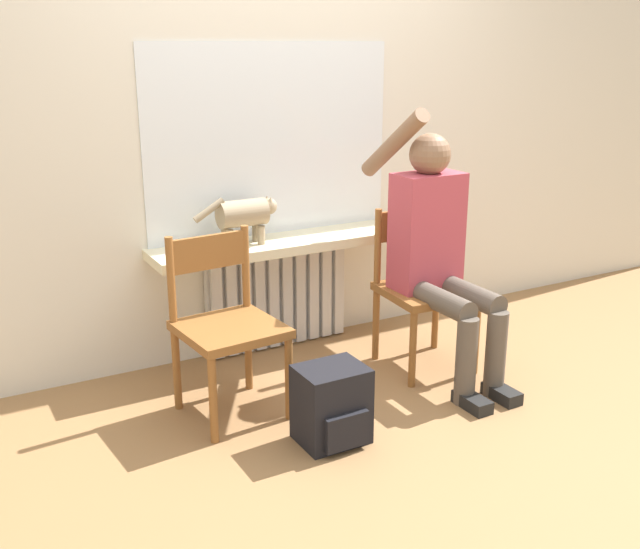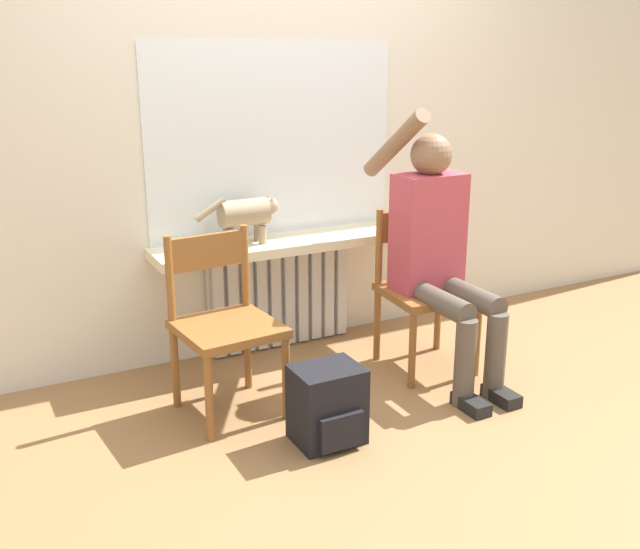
% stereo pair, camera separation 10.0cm
% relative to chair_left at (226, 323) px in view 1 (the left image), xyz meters
% --- Properties ---
extents(ground_plane, '(12.00, 12.00, 0.00)m').
position_rel_chair_left_xyz_m(ground_plane, '(0.54, -0.56, -0.43)').
color(ground_plane, olive).
extents(wall_with_window, '(7.00, 0.06, 2.70)m').
position_rel_chair_left_xyz_m(wall_with_window, '(0.54, 0.67, 0.92)').
color(wall_with_window, silver).
rests_on(wall_with_window, ground_plane).
extents(radiator, '(0.82, 0.08, 0.59)m').
position_rel_chair_left_xyz_m(radiator, '(0.54, 0.59, -0.14)').
color(radiator, silver).
rests_on(radiator, ground_plane).
extents(windowsill, '(1.44, 0.32, 0.05)m').
position_rel_chair_left_xyz_m(windowsill, '(0.54, 0.48, 0.18)').
color(windowsill, beige).
rests_on(windowsill, radiator).
extents(window_glass, '(1.38, 0.01, 0.99)m').
position_rel_chair_left_xyz_m(window_glass, '(0.54, 0.63, 0.70)').
color(window_glass, white).
rests_on(window_glass, windowsill).
extents(chair_left, '(0.46, 0.46, 0.82)m').
position_rel_chair_left_xyz_m(chair_left, '(0.00, 0.00, 0.00)').
color(chair_left, brown).
rests_on(chair_left, ground_plane).
extents(chair_right, '(0.46, 0.46, 0.82)m').
position_rel_chair_left_xyz_m(chair_right, '(1.08, 0.00, 0.00)').
color(chair_right, brown).
rests_on(chair_right, ground_plane).
extents(person, '(0.36, 1.00, 1.34)m').
position_rel_chair_left_xyz_m(person, '(1.08, -0.11, 0.24)').
color(person, brown).
rests_on(person, ground_plane).
extents(cat, '(0.45, 0.14, 0.26)m').
position_rel_chair_left_xyz_m(cat, '(0.31, 0.48, 0.37)').
color(cat, '#9E896B').
rests_on(cat, windowsill).
extents(backpack, '(0.28, 0.26, 0.33)m').
position_rel_chair_left_xyz_m(backpack, '(0.27, -0.47, -0.27)').
color(backpack, black).
rests_on(backpack, ground_plane).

